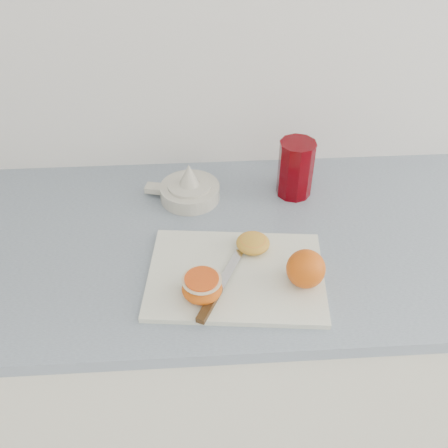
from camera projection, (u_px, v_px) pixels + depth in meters
name	position (u px, v px, depth m)	size (l,w,h in m)	color
counter	(267.00, 351.00, 1.41)	(2.47, 0.64, 0.89)	white
cutting_board	(236.00, 275.00, 1.01)	(0.35, 0.25, 0.01)	silver
whole_orange	(306.00, 269.00, 0.96)	(0.08, 0.08, 0.08)	#DE4D02
half_orange	(202.00, 287.00, 0.95)	(0.08, 0.08, 0.05)	#DE4D02
squeezed_shell	(253.00, 243.00, 1.05)	(0.07, 0.07, 0.03)	gold
paring_knife	(213.00, 298.00, 0.95)	(0.11, 0.19, 0.01)	#492F16
citrus_juicer	(189.00, 189.00, 1.20)	(0.18, 0.14, 0.10)	silver
red_tumbler	(295.00, 171.00, 1.20)	(0.09, 0.09, 0.14)	#5F0006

